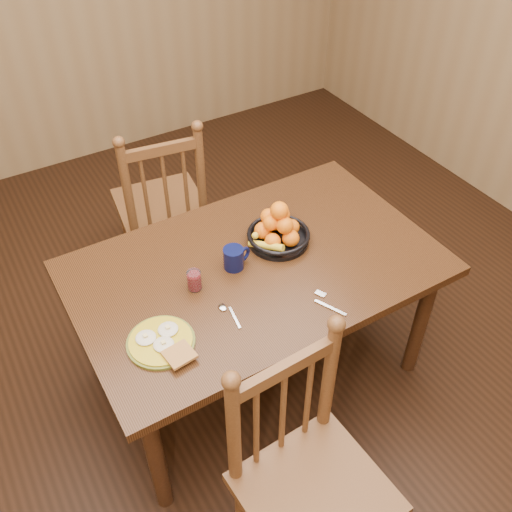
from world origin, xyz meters
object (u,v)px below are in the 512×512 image
breakfast_plate (162,342)px  chair_near (308,480)px  fruit_bowl (278,230)px  dining_table (256,278)px  chair_far (162,205)px  coffee_mug (234,258)px

breakfast_plate → chair_near: bearing=-69.1°
fruit_bowl → dining_table: bearing=-153.1°
fruit_bowl → chair_far: bearing=106.0°
chair_near → coffee_mug: (0.20, 0.88, 0.28)m
dining_table → fruit_bowl: (0.16, 0.08, 0.15)m
breakfast_plate → coffee_mug: coffee_mug is taller
breakfast_plate → dining_table: bearing=20.3°
dining_table → coffee_mug: 0.17m
breakfast_plate → fruit_bowl: fruit_bowl is taller
chair_near → dining_table: bearing=68.5°
chair_near → breakfast_plate: bearing=108.5°
dining_table → chair_near: 0.90m
fruit_bowl → chair_near: bearing=-116.2°
coffee_mug → breakfast_plate: bearing=-152.3°
coffee_mug → fruit_bowl: bearing=10.3°
dining_table → fruit_bowl: fruit_bowl is taller
dining_table → chair_far: (-0.07, 0.92, -0.15)m
chair_far → dining_table: bearing=102.7°
breakfast_plate → coffee_mug: (0.45, 0.24, 0.04)m
dining_table → chair_near: (-0.29, -0.84, -0.14)m
chair_far → coffee_mug: bearing=97.3°
chair_far → breakfast_plate: (-0.46, -1.11, 0.25)m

